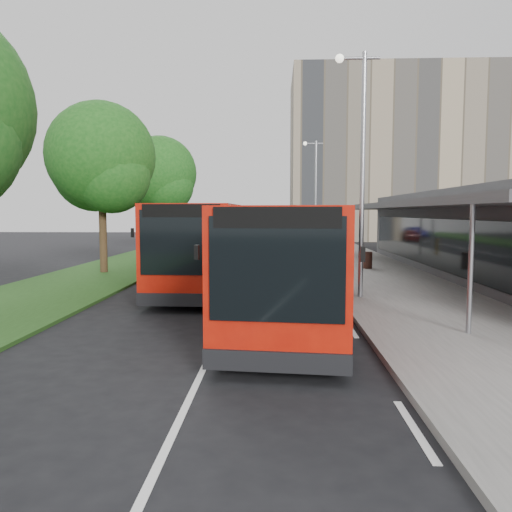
% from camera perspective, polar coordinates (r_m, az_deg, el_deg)
% --- Properties ---
extents(ground, '(120.00, 120.00, 0.00)m').
position_cam_1_polar(ground, '(15.08, -2.96, -6.41)').
color(ground, black).
rests_on(ground, ground).
extents(pavement, '(5.00, 80.00, 0.15)m').
position_cam_1_polar(pavement, '(35.14, 9.94, 0.18)').
color(pavement, slate).
rests_on(pavement, ground).
extents(grass_verge, '(5.00, 80.00, 0.10)m').
position_cam_1_polar(grass_verge, '(35.84, -11.14, 0.21)').
color(grass_verge, '#1D3F14').
rests_on(grass_verge, ground).
extents(lane_centre_line, '(0.12, 70.00, 0.01)m').
position_cam_1_polar(lane_centre_line, '(29.90, -0.27, -0.71)').
color(lane_centre_line, silver).
rests_on(lane_centre_line, ground).
extents(kerb_dashes, '(0.12, 56.00, 0.01)m').
position_cam_1_polar(kerb_dashes, '(33.90, 5.63, -0.06)').
color(kerb_dashes, silver).
rests_on(kerb_dashes, ground).
extents(office_block, '(22.00, 12.00, 18.00)m').
position_cam_1_polar(office_block, '(58.41, 15.14, 10.74)').
color(office_block, tan).
rests_on(office_block, ground).
extents(station_building, '(7.70, 26.00, 4.00)m').
position_cam_1_polar(station_building, '(24.63, 25.03, 2.34)').
color(station_building, '#303033').
rests_on(station_building, ground).
extents(tree_mid, '(5.13, 5.13, 8.24)m').
position_cam_1_polar(tree_mid, '(25.32, -17.26, 10.08)').
color(tree_mid, '#372416').
rests_on(tree_mid, ground).
extents(tree_far, '(5.24, 5.24, 8.43)m').
position_cam_1_polar(tree_far, '(36.82, -10.92, 8.74)').
color(tree_far, '#372416').
rests_on(tree_far, ground).
extents(lamp_post_near, '(1.44, 0.28, 8.00)m').
position_cam_1_polar(lamp_post_near, '(17.02, 11.81, 10.75)').
color(lamp_post_near, gray).
rests_on(lamp_post_near, pavement).
extents(lamp_post_far, '(1.44, 0.28, 8.00)m').
position_cam_1_polar(lamp_post_far, '(36.86, 6.71, 7.67)').
color(lamp_post_far, gray).
rests_on(lamp_post_far, pavement).
extents(bus_main, '(3.83, 11.16, 3.10)m').
position_cam_1_polar(bus_main, '(13.90, 4.58, -0.75)').
color(bus_main, '#B81909').
rests_on(bus_main, ground).
extents(bus_second, '(3.21, 11.55, 3.25)m').
position_cam_1_polar(bus_second, '(20.21, -5.07, 1.25)').
color(bus_second, '#B81909').
rests_on(bus_second, ground).
extents(litter_bin, '(0.55, 0.55, 0.84)m').
position_cam_1_polar(litter_bin, '(25.88, 12.63, -0.46)').
color(litter_bin, '#381E17').
rests_on(litter_bin, pavement).
extents(bollard, '(0.22, 0.22, 1.14)m').
position_cam_1_polar(bollard, '(33.78, 8.34, 1.11)').
color(bollard, '#FFB20D').
rests_on(bollard, pavement).
extents(car_near, '(1.52, 3.70, 1.26)m').
position_cam_1_polar(car_near, '(52.30, 2.69, 2.42)').
color(car_near, '#5F0D0D').
rests_on(car_near, ground).
extents(car_far, '(2.22, 4.03, 1.26)m').
position_cam_1_polar(car_far, '(60.08, 0.15, 2.76)').
color(car_far, navy).
rests_on(car_far, ground).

